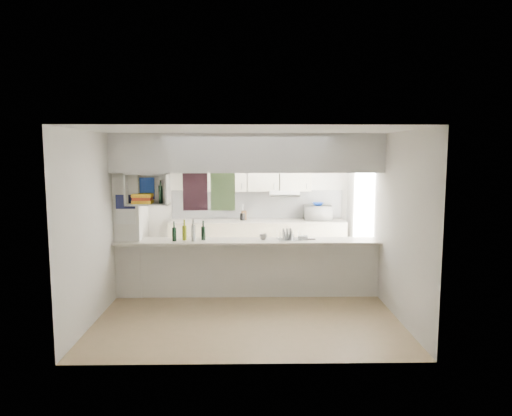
{
  "coord_description": "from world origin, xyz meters",
  "views": [
    {
      "loc": [
        0.01,
        -7.17,
        2.31
      ],
      "look_at": [
        0.14,
        0.5,
        1.38
      ],
      "focal_mm": 32.0,
      "sensor_mm": 36.0,
      "label": 1
    }
  ],
  "objects_px": {
    "bowl": "(318,204)",
    "dish_rack": "(289,235)",
    "wine_bottles": "(189,233)",
    "microwave": "(318,213)"
  },
  "relations": [
    {
      "from": "dish_rack",
      "to": "microwave",
      "type": "bearing_deg",
      "value": 63.24
    },
    {
      "from": "bowl",
      "to": "microwave",
      "type": "bearing_deg",
      "value": -53.33
    },
    {
      "from": "microwave",
      "to": "bowl",
      "type": "height_order",
      "value": "bowl"
    },
    {
      "from": "bowl",
      "to": "wine_bottles",
      "type": "relative_size",
      "value": 0.45
    },
    {
      "from": "wine_bottles",
      "to": "bowl",
      "type": "bearing_deg",
      "value": 42.38
    },
    {
      "from": "dish_rack",
      "to": "bowl",
      "type": "bearing_deg",
      "value": 63.42
    },
    {
      "from": "dish_rack",
      "to": "wine_bottles",
      "type": "height_order",
      "value": "wine_bottles"
    },
    {
      "from": "microwave",
      "to": "wine_bottles",
      "type": "relative_size",
      "value": 1.07
    },
    {
      "from": "bowl",
      "to": "dish_rack",
      "type": "bearing_deg",
      "value": -110.17
    },
    {
      "from": "wine_bottles",
      "to": "microwave",
      "type": "bearing_deg",
      "value": 42.23
    }
  ]
}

